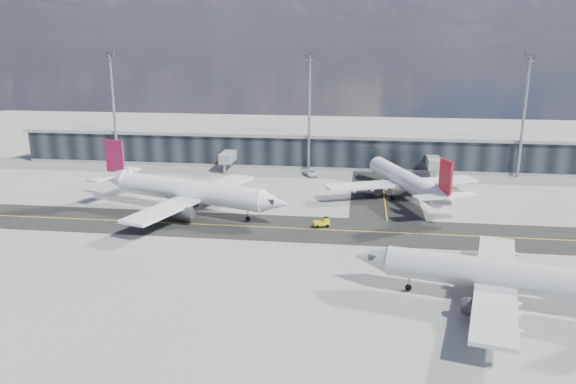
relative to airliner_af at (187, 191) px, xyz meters
name	(u,v)px	position (x,y,z in m)	size (l,w,h in m)	color
ground	(281,236)	(19.65, -11.06, -4.13)	(300.00, 300.00, 0.00)	gray
taxiway_lanes	(310,217)	(23.57, -0.32, -4.12)	(180.00, 63.00, 0.03)	black
terminal_concourse	(312,149)	(19.69, 43.88, -0.04)	(152.00, 19.80, 8.80)	black
floodlight_masts	(309,108)	(19.65, 36.94, 11.47)	(102.50, 0.70, 28.90)	gray
airliner_af	(187,191)	(0.00, 0.00, 0.00)	(41.25, 35.59, 12.51)	white
airliner_redtail	(406,181)	(41.79, 14.69, -0.34)	(32.32, 37.37, 11.47)	white
airliner_near	(510,277)	(51.16, -32.49, -0.35)	(38.43, 33.01, 11.46)	#B7B9BB
baggage_tug	(323,222)	(26.31, -5.55, -3.28)	(2.98, 2.11, 1.70)	yellow
service_van	(310,173)	(20.52, 31.84, -3.38)	(2.51, 5.45, 1.51)	white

